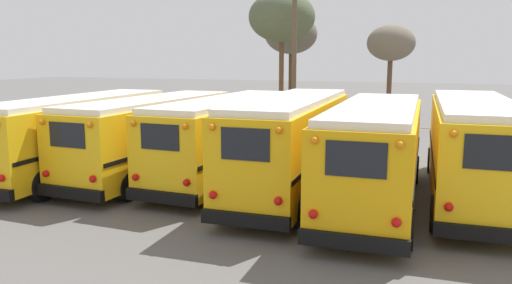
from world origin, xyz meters
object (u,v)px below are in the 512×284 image
object	(u,v)px
school_bus_0	(80,133)
utility_pole	(294,55)
school_bus_1	(154,134)
school_bus_2	(229,135)
school_bus_5	(472,146)
bare_tree_2	(291,35)
school_bus_3	(292,142)
bare_tree_1	(282,18)
bare_tree_0	(391,44)
school_bus_4	(376,151)

from	to	relation	value
school_bus_0	utility_pole	xyz separation A→B (m)	(5.82, 10.32, 3.07)
school_bus_1	school_bus_0	bearing A→B (deg)	-164.60
school_bus_2	school_bus_5	xyz separation A→B (m)	(8.60, -0.05, 0.11)
school_bus_2	bare_tree_2	xyz separation A→B (m)	(-2.64, 17.64, 4.55)
school_bus_3	bare_tree_1	world-z (taller)	bare_tree_1
school_bus_0	school_bus_1	size ratio (longest dim) A/B	1.05
school_bus_2	bare_tree_1	xyz separation A→B (m)	(-1.50, 11.69, 5.27)
school_bus_5	school_bus_3	bearing A→B (deg)	-168.56
school_bus_0	bare_tree_0	size ratio (longest dim) A/B	1.49
school_bus_4	utility_pole	size ratio (longest dim) A/B	1.05
school_bus_4	school_bus_5	world-z (taller)	school_bus_5
school_bus_5	bare_tree_2	distance (m)	21.43
utility_pole	bare_tree_2	xyz separation A→B (m)	(-2.73, 8.83, 1.46)
school_bus_5	school_bus_0	bearing A→B (deg)	-174.21
bare_tree_0	bare_tree_2	bearing A→B (deg)	163.99
school_bus_4	bare_tree_0	bearing A→B (deg)	94.03
school_bus_2	bare_tree_0	bearing A→B (deg)	73.89
school_bus_3	bare_tree_1	xyz separation A→B (m)	(-4.37, 12.90, 5.16)
school_bus_4	school_bus_3	bearing A→B (deg)	167.74
school_bus_2	school_bus_1	bearing A→B (deg)	-165.91
school_bus_2	school_bus_3	bearing A→B (deg)	-22.95
utility_pole	school_bus_5	bearing A→B (deg)	-46.19
school_bus_4	bare_tree_1	world-z (taller)	bare_tree_1
school_bus_3	school_bus_5	world-z (taller)	school_bus_3
school_bus_0	school_bus_4	world-z (taller)	school_bus_4
school_bus_5	utility_pole	xyz separation A→B (m)	(-8.51, 8.87, 2.98)
school_bus_3	utility_pole	distance (m)	10.83
school_bus_0	utility_pole	size ratio (longest dim) A/B	1.08
school_bus_3	school_bus_1	bearing A→B (deg)	175.07
school_bus_1	bare_tree_0	size ratio (longest dim) A/B	1.42
school_bus_4	bare_tree_2	size ratio (longest dim) A/B	1.26
school_bus_0	school_bus_1	bearing A→B (deg)	15.40
bare_tree_1	bare_tree_2	distance (m)	6.11
school_bus_3	school_bus_5	xyz separation A→B (m)	(5.73, 1.16, -0.00)
bare_tree_0	school_bus_5	bearing A→B (deg)	-75.35
school_bus_1	bare_tree_2	bearing A→B (deg)	89.30
school_bus_1	utility_pole	xyz separation A→B (m)	(2.95, 9.53, 3.10)
school_bus_0	school_bus_2	bearing A→B (deg)	14.74
bare_tree_2	school_bus_0	bearing A→B (deg)	-99.16
school_bus_3	bare_tree_0	xyz separation A→B (m)	(1.64, 16.81, 3.67)
school_bus_1	school_bus_2	size ratio (longest dim) A/B	0.96
school_bus_3	bare_tree_2	xyz separation A→B (m)	(-5.51, 18.86, 4.44)
school_bus_3	utility_pole	size ratio (longest dim) A/B	1.06
school_bus_5	school_bus_2	bearing A→B (deg)	179.64
school_bus_1	utility_pole	world-z (taller)	utility_pole
bare_tree_1	school_bus_3	bearing A→B (deg)	-71.29
school_bus_3	bare_tree_0	world-z (taller)	bare_tree_0
school_bus_1	bare_tree_2	distance (m)	18.92
school_bus_1	school_bus_5	xyz separation A→B (m)	(11.46, 0.66, 0.12)
school_bus_0	school_bus_1	distance (m)	2.97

